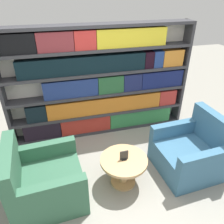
# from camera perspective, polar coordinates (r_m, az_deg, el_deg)

# --- Properties ---
(ground_plane) EXTENTS (14.00, 14.00, 0.00)m
(ground_plane) POSITION_cam_1_polar(r_m,az_deg,el_deg) (3.24, 3.43, -19.15)
(ground_plane) COLOR gray
(bookshelf) EXTENTS (3.22, 0.30, 1.95)m
(bookshelf) POSITION_cam_1_polar(r_m,az_deg,el_deg) (3.87, -2.66, 7.36)
(bookshelf) COLOR silver
(bookshelf) RESTS_ON ground_plane
(armchair_left) EXTENTS (0.93, 0.92, 0.88)m
(armchair_left) POSITION_cam_1_polar(r_m,az_deg,el_deg) (3.04, -17.36, -17.04)
(armchair_left) COLOR #336047
(armchair_left) RESTS_ON ground_plane
(armchair_right) EXTENTS (0.92, 0.91, 0.88)m
(armchair_right) POSITION_cam_1_polar(r_m,az_deg,el_deg) (3.51, 19.94, -9.98)
(armchair_right) COLOR #386684
(armchair_right) RESTS_ON ground_plane
(coffee_table) EXTENTS (0.64, 0.64, 0.43)m
(coffee_table) POSITION_cam_1_polar(r_m,az_deg,el_deg) (3.09, 3.06, -13.87)
(coffee_table) COLOR tan
(coffee_table) RESTS_ON ground_plane
(table_sign) EXTENTS (0.12, 0.06, 0.14)m
(table_sign) POSITION_cam_1_polar(r_m,az_deg,el_deg) (2.96, 3.16, -11.37)
(table_sign) COLOR black
(table_sign) RESTS_ON coffee_table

